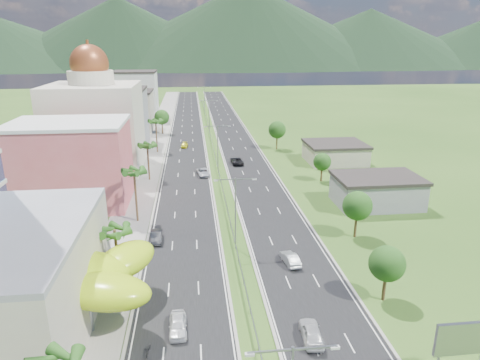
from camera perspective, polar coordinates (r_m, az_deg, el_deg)
name	(u,v)px	position (r m, az deg, el deg)	size (l,w,h in m)	color
ground	(244,285)	(55.24, 0.51, -13.85)	(500.00, 500.00, 0.00)	#2D5119
road_left	(187,136)	(139.67, -7.09, 5.78)	(11.00, 260.00, 0.04)	black
road_right	(233,135)	(140.29, -0.92, 5.97)	(11.00, 260.00, 0.04)	black
sidewalk_left	(157,137)	(140.10, -10.99, 5.64)	(7.00, 260.00, 0.12)	gray
median_guardrail	(213,147)	(122.10, -3.61, 4.41)	(0.10, 216.06, 0.76)	gray
streetlight_median_b	(235,206)	(61.13, -0.62, -3.51)	(6.04, 0.25, 11.00)	gray
streetlight_median_c	(218,143)	(99.32, -3.00, 4.90)	(6.04, 0.25, 11.00)	gray
streetlight_median_d	(209,113)	(143.47, -4.15, 8.92)	(6.04, 0.25, 11.00)	gray
streetlight_median_e	(204,96)	(188.02, -4.77, 11.05)	(6.04, 0.25, 11.00)	gray
lime_canopy	(65,276)	(50.97, -22.31, -11.77)	(18.00, 15.00, 7.40)	#A8D114
pink_shophouse	(72,165)	(84.49, -21.51, 1.85)	(20.00, 15.00, 15.00)	#CF555B
domed_building	(96,122)	(105.51, -18.71, 7.31)	(20.00, 20.00, 28.70)	beige
midrise_grey	(118,118)	(130.09, -15.94, 7.92)	(16.00, 15.00, 16.00)	gray
midrise_beige	(129,112)	(151.80, -14.63, 8.80)	(16.00, 15.00, 13.00)	#B1A392
midrise_white	(136,96)	(174.07, -13.70, 10.81)	(16.00, 15.00, 18.00)	silver
billboard	(463,340)	(44.11, 27.62, -18.42)	(5.20, 0.35, 6.20)	gray
shed_near	(377,192)	(83.52, 17.76, -1.53)	(15.00, 10.00, 5.00)	gray
shed_far	(335,153)	(111.03, 12.54, 3.48)	(14.00, 12.00, 4.40)	#B1A392
palm_tree_b	(115,233)	(54.24, -16.34, -6.81)	(3.60, 3.60, 8.10)	#47301C
palm_tree_c	(134,174)	(72.28, -13.94, 0.83)	(3.60, 3.60, 9.60)	#47301C
palm_tree_d	(147,147)	(94.60, -12.25, 4.35)	(3.60, 3.60, 8.60)	#47301C
palm_tree_e	(156,123)	(118.84, -11.18, 7.52)	(3.60, 3.60, 9.40)	#47301C
leafy_tree_lfar	(162,117)	(143.87, -10.38, 8.23)	(4.90, 4.90, 8.05)	#47301C
leafy_tree_ra	(387,264)	(52.88, 19.01, -10.52)	(4.20, 4.20, 6.90)	#47301C
leafy_tree_rb	(357,206)	(67.97, 15.38, -3.35)	(4.55, 4.55, 7.47)	#47301C
leafy_tree_rc	(322,162)	(94.25, 10.90, 2.39)	(3.85, 3.85, 6.33)	#47301C
leafy_tree_rd	(277,130)	(121.30, 4.97, 6.69)	(4.90, 4.90, 8.05)	#47301C
mountain_ridge	(248,69)	(501.78, 1.09, 14.61)	(860.00, 140.00, 90.00)	black
car_white_near_left	(178,325)	(47.81, -8.28, -18.55)	(1.83, 4.56, 1.55)	white
car_dark_left	(156,236)	(67.07, -11.09, -7.39)	(1.61, 4.61, 1.52)	black
car_silver_mid_left	(203,172)	(97.79, -4.93, 1.04)	(2.49, 5.41, 1.50)	#B5B7BE
car_yellow_far_left	(184,145)	(125.10, -7.42, 4.64)	(1.74, 4.27, 1.24)	gold
car_white_near_right	(311,332)	(46.85, 9.50, -19.39)	(1.98, 4.93, 1.68)	silver
car_silver_right	(290,259)	(59.97, 6.71, -10.36)	(1.61, 4.61, 1.52)	#A5A9AD
car_dark_far_right	(237,161)	(106.83, -0.42, 2.60)	(2.70, 5.86, 1.63)	black
motorcycle	(148,349)	(45.69, -12.11, -21.13)	(0.53, 1.74, 1.12)	black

